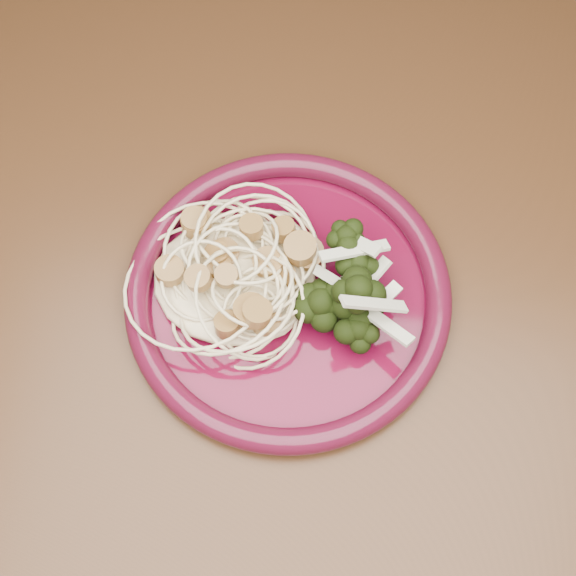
# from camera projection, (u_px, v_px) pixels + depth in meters

# --- Properties ---
(dining_table) EXTENTS (1.20, 0.80, 0.75)m
(dining_table) POSITION_uv_depth(u_px,v_px,m) (271.00, 394.00, 0.70)
(dining_table) COLOR #472814
(dining_table) RESTS_ON ground
(dinner_plate) EXTENTS (0.28, 0.28, 0.02)m
(dinner_plate) POSITION_uv_depth(u_px,v_px,m) (288.00, 294.00, 0.62)
(dinner_plate) COLOR #53071F
(dinner_plate) RESTS_ON dining_table
(spaghetti_pile) EXTENTS (0.14, 0.13, 0.03)m
(spaghetti_pile) POSITION_uv_depth(u_px,v_px,m) (234.00, 275.00, 0.62)
(spaghetti_pile) COLOR beige
(spaghetti_pile) RESTS_ON dinner_plate
(scallop_cluster) EXTENTS (0.14, 0.14, 0.04)m
(scallop_cluster) POSITION_uv_depth(u_px,v_px,m) (231.00, 255.00, 0.59)
(scallop_cluster) COLOR #A2783D
(scallop_cluster) RESTS_ON spaghetti_pile
(broccoli_pile) EXTENTS (0.10, 0.14, 0.05)m
(broccoli_pile) POSITION_uv_depth(u_px,v_px,m) (356.00, 299.00, 0.60)
(broccoli_pile) COLOR black
(broccoli_pile) RESTS_ON dinner_plate
(onion_garnish) EXTENTS (0.07, 0.09, 0.05)m
(onion_garnish) POSITION_uv_depth(u_px,v_px,m) (359.00, 283.00, 0.57)
(onion_garnish) COLOR beige
(onion_garnish) RESTS_ON broccoli_pile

